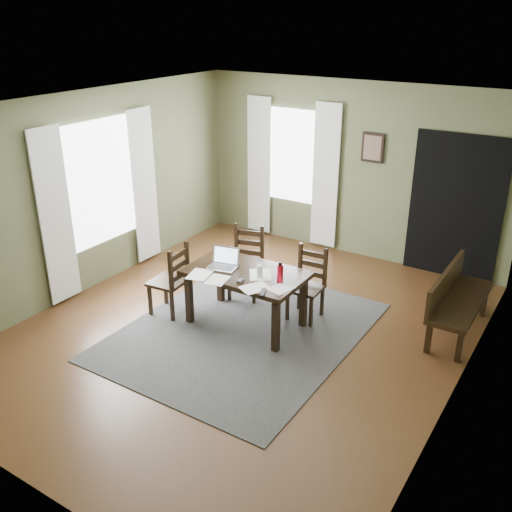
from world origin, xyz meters
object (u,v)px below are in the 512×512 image
Objects in this scene: bench at (455,296)px; water_bottle at (280,273)px; chair_back_left at (246,263)px; chair_back_right at (307,284)px; dining_table at (246,278)px; chair_end at (171,280)px; laptop at (224,262)px.

bench is 5.69× the size of water_bottle.
chair_back_left is at bearing 142.84° from water_bottle.
chair_back_left is 0.98m from chair_back_right.
chair_back_right reaches higher than dining_table.
laptop is at bearing 105.70° from chair_end.
chair_back_right is at bearing 85.80° from water_bottle.
chair_end is at bearing -171.14° from laptop.
bench is at bearing 18.52° from chair_back_right.
dining_table is 2.52m from bench.
laptop is at bearing -174.26° from dining_table.
water_bottle is (0.50, -0.04, 0.20)m from dining_table.
chair_back_left is at bearing 146.22° from chair_end.
chair_back_right is 1.78m from bench.
chair_end is 3.82× the size of water_bottle.
chair_back_left reaches higher than bench.
chair_end reaches higher than laptop.
chair_back_left reaches higher than water_bottle.
chair_back_left is 2.70m from bench.
dining_table is 1.49× the size of chair_back_left.
laptop reaches higher than dining_table.
chair_end is 1.04× the size of chair_back_right.
dining_table is at bearing 101.21° from chair_end.
water_bottle is at bearing -4.60° from dining_table.
chair_back_left is 0.68× the size of bench.
laptop is 0.80m from water_bottle.
water_bottle reaches higher than bench.
bench is (1.67, 0.62, 0.03)m from chair_back_right.
dining_table is at bearing -73.86° from chair_back_left.
laptop is 1.58× the size of water_bottle.
dining_table is 1.01m from chair_end.
chair_end is 1.08m from chair_back_left.
dining_table is at bearing 175.72° from water_bottle.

